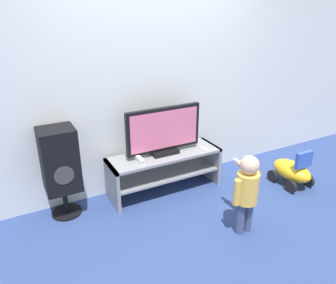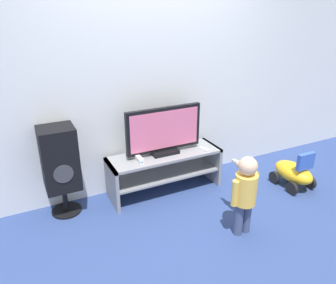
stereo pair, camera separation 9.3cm
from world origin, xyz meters
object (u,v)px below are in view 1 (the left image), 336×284
at_px(game_console, 139,159).
at_px(remote_primary, 204,149).
at_px(ride_on_toy, 292,171).
at_px(television, 164,131).
at_px(child, 247,188).
at_px(speaker_tower, 60,162).

xyz_separation_m(game_console, remote_primary, (0.77, -0.08, -0.02)).
relative_size(remote_primary, ride_on_toy, 0.26).
xyz_separation_m(television, remote_primary, (0.44, -0.13, -0.25)).
bearing_deg(child, game_console, 124.11).
height_order(remote_primary, speaker_tower, speaker_tower).
relative_size(game_console, child, 0.25).
xyz_separation_m(television, ride_on_toy, (1.40, -0.60, -0.55)).
distance_m(television, child, 1.10).
relative_size(television, ride_on_toy, 1.68).
bearing_deg(ride_on_toy, remote_primary, 153.89).
xyz_separation_m(remote_primary, speaker_tower, (-1.55, 0.19, 0.11)).
relative_size(television, game_console, 4.34).
bearing_deg(game_console, remote_primary, -5.64).
bearing_deg(remote_primary, child, -97.77).
bearing_deg(game_console, television, 9.89).
distance_m(child, ride_on_toy, 1.19).
bearing_deg(television, ride_on_toy, -23.29).
relative_size(television, remote_primary, 6.46).
distance_m(child, speaker_tower, 1.79).
distance_m(television, ride_on_toy, 1.62).
bearing_deg(speaker_tower, remote_primary, -7.04).
distance_m(speaker_tower, ride_on_toy, 2.62).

